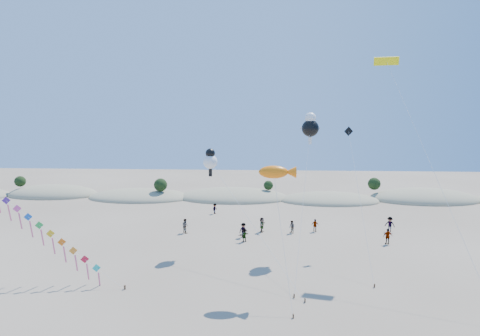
{
  "coord_description": "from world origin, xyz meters",
  "views": [
    {
      "loc": [
        5.03,
        -21.59,
        14.18
      ],
      "look_at": [
        2.99,
        14.0,
        9.39
      ],
      "focal_mm": 30.0,
      "sensor_mm": 36.0,
      "label": 1
    }
  ],
  "objects": [
    {
      "name": "parafoil_kite",
      "position": [
        17.15,
        19.28,
        18.99
      ],
      "size": [
        5.08,
        15.96,
        19.79
      ],
      "color": "#3F2D1E",
      "rests_on": "ground"
    },
    {
      "name": "dark_kite",
      "position": [
        14.2,
        18.72,
        8.98
      ],
      "size": [
        1.0,
        11.61,
        12.9
      ],
      "color": "#3F2D1E",
      "rests_on": "ground"
    },
    {
      "name": "dune_ridge",
      "position": [
        1.06,
        45.14,
        0.11
      ],
      "size": [
        145.3,
        11.49,
        5.57
      ],
      "color": "gray",
      "rests_on": "ground"
    },
    {
      "name": "cartoon_kite_high",
      "position": [
        9.94,
        20.68,
        12.94
      ],
      "size": [
        3.45,
        13.44,
        14.39
      ],
      "color": "#3F2D1E",
      "rests_on": "ground"
    },
    {
      "name": "beachgoers",
      "position": [
        7.39,
        25.52,
        0.84
      ],
      "size": [
        25.98,
        13.7,
        1.85
      ],
      "color": "slate",
      "rests_on": "ground"
    },
    {
      "name": "fish_kite",
      "position": [
        6.23,
        10.6,
        9.52
      ],
      "size": [
        3.02,
        6.17,
        10.08
      ],
      "color": "#3F2D1E",
      "rests_on": "ground"
    },
    {
      "name": "cartoon_kite_low",
      "position": [
        -0.45,
        19.81,
        9.42
      ],
      "size": [
        9.57,
        13.18,
        10.66
      ],
      "color": "#3F2D1E",
      "rests_on": "ground"
    }
  ]
}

